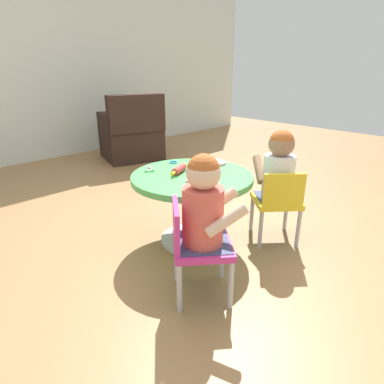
{
  "coord_description": "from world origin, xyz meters",
  "views": [
    {
      "loc": [
        -1.45,
        -1.49,
        1.18
      ],
      "look_at": [
        0.0,
        0.0,
        0.37
      ],
      "focal_mm": 30.84,
      "sensor_mm": 36.0,
      "label": 1
    }
  ],
  "objects_px": {
    "seated_child_right": "(279,168)",
    "armchair_dark": "(132,136)",
    "child_chair_right": "(278,201)",
    "craft_table": "(192,193)",
    "craft_scissors": "(149,170)",
    "child_chair_left": "(196,245)",
    "seated_child_left": "(204,204)",
    "rolling_pin": "(179,169)"
  },
  "relations": [
    {
      "from": "child_chair_right",
      "to": "craft_table",
      "type": "bearing_deg",
      "value": 135.71
    },
    {
      "from": "seated_child_right",
      "to": "armchair_dark",
      "type": "relative_size",
      "value": 0.57
    },
    {
      "from": "armchair_dark",
      "to": "rolling_pin",
      "type": "distance_m",
      "value": 2.31
    },
    {
      "from": "child_chair_left",
      "to": "child_chair_right",
      "type": "xyz_separation_m",
      "value": [
        0.81,
        0.02,
        0.0
      ]
    },
    {
      "from": "seated_child_left",
      "to": "seated_child_right",
      "type": "bearing_deg",
      "value": 5.61
    },
    {
      "from": "child_chair_left",
      "to": "seated_child_left",
      "type": "xyz_separation_m",
      "value": [
        0.03,
        -0.03,
        0.23
      ]
    },
    {
      "from": "child_chair_left",
      "to": "seated_child_right",
      "type": "height_order",
      "value": "seated_child_right"
    },
    {
      "from": "seated_child_left",
      "to": "craft_scissors",
      "type": "height_order",
      "value": "seated_child_left"
    },
    {
      "from": "child_chair_right",
      "to": "craft_scissors",
      "type": "bearing_deg",
      "value": 129.84
    },
    {
      "from": "craft_table",
      "to": "child_chair_right",
      "type": "distance_m",
      "value": 0.59
    },
    {
      "from": "child_chair_right",
      "to": "armchair_dark",
      "type": "height_order",
      "value": "armchair_dark"
    },
    {
      "from": "child_chair_right",
      "to": "craft_scissors",
      "type": "xyz_separation_m",
      "value": [
        -0.57,
        0.68,
        0.2
      ]
    },
    {
      "from": "craft_table",
      "to": "seated_child_right",
      "type": "bearing_deg",
      "value": -40.39
    },
    {
      "from": "child_chair_right",
      "to": "rolling_pin",
      "type": "bearing_deg",
      "value": 132.59
    },
    {
      "from": "craft_scissors",
      "to": "seated_child_left",
      "type": "bearing_deg",
      "value": -106.45
    },
    {
      "from": "craft_table",
      "to": "child_chair_right",
      "type": "xyz_separation_m",
      "value": [
        0.42,
        -0.41,
        -0.06
      ]
    },
    {
      "from": "seated_child_right",
      "to": "armchair_dark",
      "type": "height_order",
      "value": "armchair_dark"
    },
    {
      "from": "child_chair_right",
      "to": "seated_child_right",
      "type": "relative_size",
      "value": 1.05
    },
    {
      "from": "seated_child_left",
      "to": "child_chair_right",
      "type": "bearing_deg",
      "value": 3.61
    },
    {
      "from": "armchair_dark",
      "to": "rolling_pin",
      "type": "relative_size",
      "value": 4.07
    },
    {
      "from": "armchair_dark",
      "to": "craft_scissors",
      "type": "xyz_separation_m",
      "value": [
        -1.14,
        -1.88,
        0.19
      ]
    },
    {
      "from": "seated_child_left",
      "to": "seated_child_right",
      "type": "xyz_separation_m",
      "value": [
        0.81,
        0.08,
        0.0
      ]
    },
    {
      "from": "child_chair_left",
      "to": "seated_child_left",
      "type": "relative_size",
      "value": 1.05
    },
    {
      "from": "craft_table",
      "to": "seated_child_left",
      "type": "distance_m",
      "value": 0.61
    },
    {
      "from": "craft_scissors",
      "to": "armchair_dark",
      "type": "bearing_deg",
      "value": 58.85
    },
    {
      "from": "child_chair_right",
      "to": "rolling_pin",
      "type": "xyz_separation_m",
      "value": [
        -0.46,
        0.5,
        0.22
      ]
    },
    {
      "from": "child_chair_left",
      "to": "armchair_dark",
      "type": "relative_size",
      "value": 0.6
    },
    {
      "from": "craft_table",
      "to": "seated_child_left",
      "type": "bearing_deg",
      "value": -128.39
    },
    {
      "from": "craft_table",
      "to": "seated_child_left",
      "type": "relative_size",
      "value": 1.59
    },
    {
      "from": "seated_child_left",
      "to": "craft_scissors",
      "type": "relative_size",
      "value": 3.65
    },
    {
      "from": "rolling_pin",
      "to": "craft_scissors",
      "type": "height_order",
      "value": "rolling_pin"
    },
    {
      "from": "rolling_pin",
      "to": "craft_scissors",
      "type": "xyz_separation_m",
      "value": [
        -0.11,
        0.18,
        -0.02
      ]
    },
    {
      "from": "craft_table",
      "to": "craft_scissors",
      "type": "bearing_deg",
      "value": 118.64
    },
    {
      "from": "seated_child_left",
      "to": "armchair_dark",
      "type": "relative_size",
      "value": 0.57
    },
    {
      "from": "child_chair_right",
      "to": "child_chair_left",
      "type": "bearing_deg",
      "value": -178.29
    },
    {
      "from": "seated_child_left",
      "to": "seated_child_right",
      "type": "height_order",
      "value": "same"
    },
    {
      "from": "child_chair_left",
      "to": "child_chair_right",
      "type": "distance_m",
      "value": 0.81
    },
    {
      "from": "armchair_dark",
      "to": "child_chair_right",
      "type": "bearing_deg",
      "value": -102.5
    },
    {
      "from": "child_chair_left",
      "to": "rolling_pin",
      "type": "distance_m",
      "value": 0.67
    },
    {
      "from": "rolling_pin",
      "to": "craft_scissors",
      "type": "distance_m",
      "value": 0.22
    },
    {
      "from": "craft_table",
      "to": "craft_scissors",
      "type": "distance_m",
      "value": 0.34
    },
    {
      "from": "rolling_pin",
      "to": "seated_child_right",
      "type": "bearing_deg",
      "value": -44.03
    }
  ]
}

